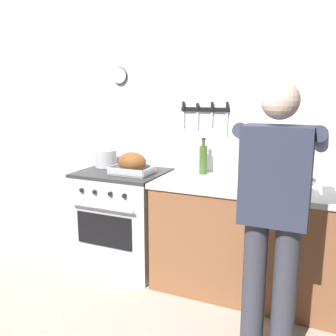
{
  "coord_description": "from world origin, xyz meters",
  "views": [
    {
      "loc": [
        1.48,
        -1.8,
        1.61
      ],
      "look_at": [
        0.29,
        0.85,
        1.0
      ],
      "focal_mm": 39.63,
      "sensor_mm": 36.0,
      "label": 1
    }
  ],
  "objects_px": {
    "person_cook": "(274,206)",
    "roasting_pan": "(132,164)",
    "bottle_olive_oil": "(203,159)",
    "stove": "(123,219)",
    "bottle_vinegar": "(242,167)",
    "bottle_soy_sauce": "(309,175)",
    "stock_pot": "(106,158)",
    "cutting_board": "(278,189)"
  },
  "relations": [
    {
      "from": "stove",
      "to": "person_cook",
      "type": "xyz_separation_m",
      "value": [
        1.42,
        -0.67,
        0.5
      ]
    },
    {
      "from": "stove",
      "to": "cutting_board",
      "type": "height_order",
      "value": "cutting_board"
    },
    {
      "from": "person_cook",
      "to": "bottle_olive_oil",
      "type": "distance_m",
      "value": 1.13
    },
    {
      "from": "bottle_olive_oil",
      "to": "stove",
      "type": "bearing_deg",
      "value": -164.43
    },
    {
      "from": "stock_pot",
      "to": "cutting_board",
      "type": "relative_size",
      "value": 0.58
    },
    {
      "from": "cutting_board",
      "to": "bottle_vinegar",
      "type": "relative_size",
      "value": 1.38
    },
    {
      "from": "stove",
      "to": "bottle_olive_oil",
      "type": "height_order",
      "value": "bottle_olive_oil"
    },
    {
      "from": "stove",
      "to": "bottle_olive_oil",
      "type": "relative_size",
      "value": 2.87
    },
    {
      "from": "stove",
      "to": "person_cook",
      "type": "bearing_deg",
      "value": -25.18
    },
    {
      "from": "stove",
      "to": "roasting_pan",
      "type": "relative_size",
      "value": 2.56
    },
    {
      "from": "person_cook",
      "to": "stock_pot",
      "type": "distance_m",
      "value": 1.85
    },
    {
      "from": "stock_pot",
      "to": "cutting_board",
      "type": "height_order",
      "value": "stock_pot"
    },
    {
      "from": "person_cook",
      "to": "bottle_olive_oil",
      "type": "bearing_deg",
      "value": 38.64
    },
    {
      "from": "cutting_board",
      "to": "bottle_olive_oil",
      "type": "distance_m",
      "value": 0.74
    },
    {
      "from": "bottle_olive_oil",
      "to": "bottle_vinegar",
      "type": "height_order",
      "value": "bottle_olive_oil"
    },
    {
      "from": "roasting_pan",
      "to": "cutting_board",
      "type": "relative_size",
      "value": 0.98
    },
    {
      "from": "bottle_vinegar",
      "to": "bottle_soy_sauce",
      "type": "xyz_separation_m",
      "value": [
        0.5,
        0.04,
        -0.03
      ]
    },
    {
      "from": "stove",
      "to": "bottle_vinegar",
      "type": "xyz_separation_m",
      "value": [
        1.06,
        0.1,
        0.56
      ]
    },
    {
      "from": "person_cook",
      "to": "bottle_olive_oil",
      "type": "relative_size",
      "value": 5.3
    },
    {
      "from": "stove",
      "to": "cutting_board",
      "type": "bearing_deg",
      "value": -4.16
    },
    {
      "from": "person_cook",
      "to": "bottle_olive_oil",
      "type": "height_order",
      "value": "person_cook"
    },
    {
      "from": "person_cook",
      "to": "bottle_soy_sauce",
      "type": "bearing_deg",
      "value": -10.88
    },
    {
      "from": "bottle_vinegar",
      "to": "bottle_soy_sauce",
      "type": "relative_size",
      "value": 1.3
    },
    {
      "from": "roasting_pan",
      "to": "bottle_olive_oil",
      "type": "bearing_deg",
      "value": 23.53
    },
    {
      "from": "bottle_olive_oil",
      "to": "stock_pot",
      "type": "bearing_deg",
      "value": -175.63
    },
    {
      "from": "bottle_olive_oil",
      "to": "bottle_vinegar",
      "type": "relative_size",
      "value": 1.2
    },
    {
      "from": "bottle_olive_oil",
      "to": "bottle_vinegar",
      "type": "xyz_separation_m",
      "value": [
        0.36,
        -0.1,
        -0.02
      ]
    },
    {
      "from": "roasting_pan",
      "to": "bottle_soy_sauce",
      "type": "xyz_separation_m",
      "value": [
        1.42,
        0.18,
        -0.0
      ]
    },
    {
      "from": "bottle_vinegar",
      "to": "stock_pot",
      "type": "bearing_deg",
      "value": 178.83
    },
    {
      "from": "stove",
      "to": "roasting_pan",
      "type": "distance_m",
      "value": 0.56
    },
    {
      "from": "person_cook",
      "to": "roasting_pan",
      "type": "relative_size",
      "value": 4.72
    },
    {
      "from": "cutting_board",
      "to": "bottle_vinegar",
      "type": "height_order",
      "value": "bottle_vinegar"
    },
    {
      "from": "stove",
      "to": "roasting_pan",
      "type": "xyz_separation_m",
      "value": [
        0.13,
        -0.05,
        0.54
      ]
    },
    {
      "from": "person_cook",
      "to": "roasting_pan",
      "type": "height_order",
      "value": "person_cook"
    },
    {
      "from": "person_cook",
      "to": "stock_pot",
      "type": "relative_size",
      "value": 7.99
    },
    {
      "from": "roasting_pan",
      "to": "stock_pot",
      "type": "distance_m",
      "value": 0.42
    },
    {
      "from": "person_cook",
      "to": "bottle_soy_sauce",
      "type": "xyz_separation_m",
      "value": [
        0.13,
        0.8,
        0.03
      ]
    },
    {
      "from": "bottle_vinegar",
      "to": "cutting_board",
      "type": "bearing_deg",
      "value": -31.89
    },
    {
      "from": "bottle_soy_sauce",
      "to": "stove",
      "type": "bearing_deg",
      "value": -175.17
    },
    {
      "from": "stock_pot",
      "to": "roasting_pan",
      "type": "bearing_deg",
      "value": -24.46
    },
    {
      "from": "bottle_soy_sauce",
      "to": "person_cook",
      "type": "bearing_deg",
      "value": -99.44
    },
    {
      "from": "stove",
      "to": "bottle_olive_oil",
      "type": "xyz_separation_m",
      "value": [
        0.7,
        0.19,
        0.58
      ]
    }
  ]
}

